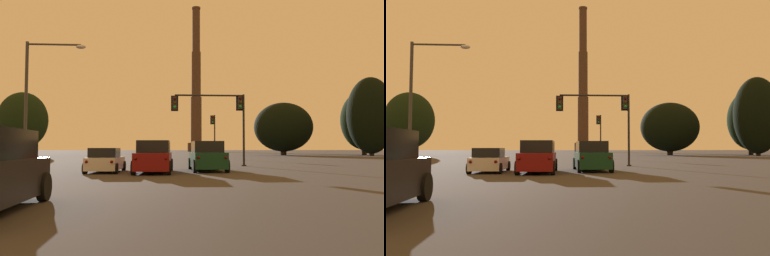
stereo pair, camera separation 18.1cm
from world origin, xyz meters
TOP-DOWN VIEW (x-y plane):
  - suv_right_lane_front at (3.21, 23.11)m, footprint 2.19×4.94m
  - hatchback_left_lane_front at (-2.95, 22.05)m, footprint 1.97×4.13m
  - suv_center_lane_front at (-0.06, 21.38)m, footprint 2.25×4.96m
  - traffic_light_far_right at (6.97, 50.82)m, footprint 0.78×0.50m
  - traffic_light_overhead_right at (4.80, 29.17)m, footprint 6.02×0.50m
  - street_lamp at (-7.63, 23.72)m, footprint 3.79×0.36m
  - smokestack at (12.41, 158.12)m, footprint 7.37×7.37m
  - treeline_right_mid at (38.33, 66.76)m, footprint 8.61×7.75m
  - treeline_center_left at (-25.67, 68.86)m, footprint 8.82×7.94m
  - treeline_far_right at (41.45, 75.14)m, footprint 9.30×8.37m
  - treeline_left_mid at (24.10, 74.43)m, footprint 11.90×10.71m

SIDE VIEW (x-z plane):
  - hatchback_left_lane_front at x=-2.95m, z-range -0.05..1.38m
  - suv_right_lane_front at x=3.21m, z-range -0.03..1.83m
  - suv_center_lane_front at x=-0.06m, z-range -0.03..1.83m
  - traffic_light_far_right at x=6.97m, z-range 0.94..6.97m
  - traffic_light_overhead_right at x=4.80m, z-range 1.55..7.30m
  - street_lamp at x=-7.63m, z-range 1.02..9.24m
  - treeline_left_mid at x=24.10m, z-range 0.37..11.12m
  - treeline_center_left at x=-25.67m, z-range 0.67..12.28m
  - treeline_far_right at x=41.45m, z-range 0.55..14.02m
  - treeline_right_mid at x=38.33m, z-range 0.19..14.93m
  - smokestack at x=12.41m, z-range -6.80..55.63m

